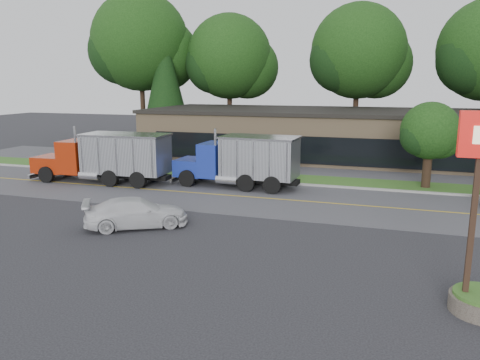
# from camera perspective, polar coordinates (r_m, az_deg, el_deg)

# --- Properties ---
(ground) EXTENTS (140.00, 140.00, 0.00)m
(ground) POSITION_cam_1_polar(r_m,az_deg,el_deg) (19.73, -5.91, -8.16)
(ground) COLOR #3A3A40
(ground) RESTS_ON ground
(road) EXTENTS (60.00, 8.00, 0.02)m
(road) POSITION_cam_1_polar(r_m,az_deg,el_deg) (27.85, 1.50, -2.14)
(road) COLOR #5E5E63
(road) RESTS_ON ground
(center_line) EXTENTS (60.00, 0.12, 0.01)m
(center_line) POSITION_cam_1_polar(r_m,az_deg,el_deg) (27.85, 1.50, -2.14)
(center_line) COLOR gold
(center_line) RESTS_ON ground
(curb) EXTENTS (60.00, 0.30, 0.12)m
(curb) POSITION_cam_1_polar(r_m,az_deg,el_deg) (31.80, 3.62, -0.39)
(curb) COLOR #9E9E99
(curb) RESTS_ON ground
(grass_verge) EXTENTS (60.00, 3.40, 0.03)m
(grass_verge) POSITION_cam_1_polar(r_m,az_deg,el_deg) (33.51, 4.38, 0.23)
(grass_verge) COLOR #2D5C1F
(grass_verge) RESTS_ON ground
(far_parking) EXTENTS (60.00, 7.00, 0.02)m
(far_parking) POSITION_cam_1_polar(r_m,az_deg,el_deg) (38.30, 6.12, 1.67)
(far_parking) COLOR #5E5E63
(far_parking) RESTS_ON ground
(strip_mall) EXTENTS (32.00, 12.00, 4.00)m
(strip_mall) POSITION_cam_1_polar(r_m,az_deg,el_deg) (43.56, 10.38, 5.43)
(strip_mall) COLOR tan
(strip_mall) RESTS_ON ground
(tree_far_a) EXTENTS (11.71, 11.03, 16.71)m
(tree_far_a) POSITION_cam_1_polar(r_m,az_deg,el_deg) (56.33, -11.81, 15.63)
(tree_far_a) COLOR #382619
(tree_far_a) RESTS_ON ground
(tree_far_b) EXTENTS (9.95, 9.36, 14.19)m
(tree_far_b) POSITION_cam_1_polar(r_m,az_deg,el_deg) (53.99, -1.10, 14.33)
(tree_far_b) COLOR #382619
(tree_far_b) RESTS_ON ground
(tree_far_c) EXTENTS (10.29, 9.68, 14.68)m
(tree_far_c) POSITION_cam_1_polar(r_m,az_deg,el_deg) (51.25, 14.40, 14.45)
(tree_far_c) COLOR #382619
(tree_far_c) RESTS_ON ground
(evergreen_left) EXTENTS (5.45, 5.45, 12.38)m
(evergreen_left) POSITION_cam_1_polar(r_m,az_deg,el_deg) (52.51, -9.08, 11.80)
(evergreen_left) COLOR #382619
(evergreen_left) RESTS_ON ground
(tree_verge) EXTENTS (3.88, 3.65, 5.54)m
(tree_verge) POSITION_cam_1_polar(r_m,az_deg,el_deg) (32.26, 22.23, 5.26)
(tree_verge) COLOR #382619
(tree_verge) RESTS_ON ground
(dump_truck_red) EXTENTS (9.85, 3.02, 3.36)m
(dump_truck_red) POSITION_cam_1_polar(r_m,az_deg,el_deg) (32.83, -15.75, 2.79)
(dump_truck_red) COLOR black
(dump_truck_red) RESTS_ON ground
(dump_truck_blue) EXTENTS (8.34, 3.03, 3.36)m
(dump_truck_blue) POSITION_cam_1_polar(r_m,az_deg,el_deg) (30.20, 0.38, 2.47)
(dump_truck_blue) COLOR black
(dump_truck_blue) RESTS_ON ground
(rally_car) EXTENTS (5.09, 4.19, 1.39)m
(rally_car) POSITION_cam_1_polar(r_m,az_deg,el_deg) (22.65, -12.53, -3.89)
(rally_car) COLOR silver
(rally_car) RESTS_ON ground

